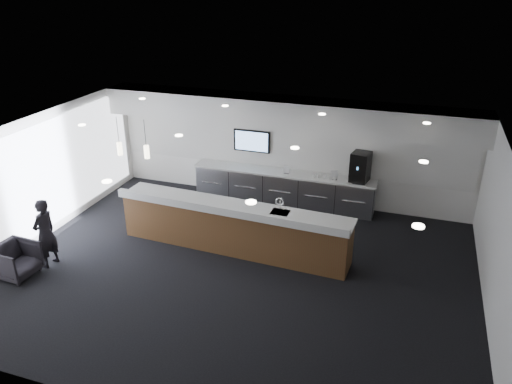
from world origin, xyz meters
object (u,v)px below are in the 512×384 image
(armchair, at_px, (16,260))
(coffee_machine, at_px, (360,167))
(service_counter, at_px, (233,227))
(lounge_guest, at_px, (45,233))

(armchair, bearing_deg, coffee_machine, -47.33)
(service_counter, bearing_deg, coffee_machine, 51.58)
(service_counter, bearing_deg, lounge_guest, -148.86)
(armchair, distance_m, lounge_guest, 0.80)
(coffee_machine, xyz_separation_m, armchair, (-6.45, -5.31, -0.97))
(coffee_machine, distance_m, armchair, 8.41)
(lounge_guest, bearing_deg, service_counter, 122.72)
(coffee_machine, relative_size, lounge_guest, 0.49)
(service_counter, relative_size, coffee_machine, 7.12)
(coffee_machine, bearing_deg, lounge_guest, -131.92)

